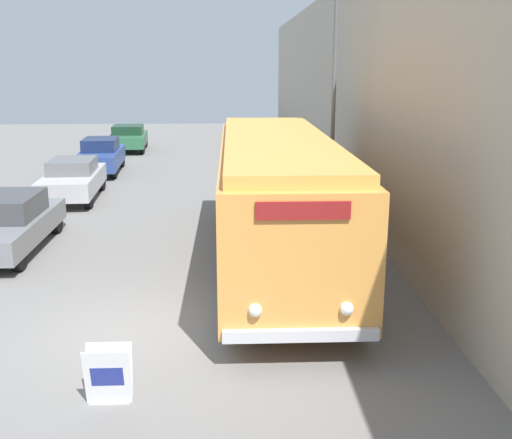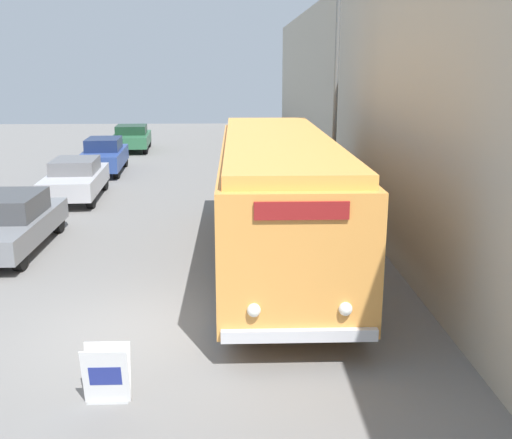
{
  "view_description": "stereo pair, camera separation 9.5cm",
  "coord_description": "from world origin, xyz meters",
  "px_view_note": "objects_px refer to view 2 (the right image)",
  "views": [
    {
      "loc": [
        1.9,
        -10.17,
        4.77
      ],
      "look_at": [
        2.37,
        1.24,
        1.8
      ],
      "focal_mm": 42.0,
      "sensor_mm": 36.0,
      "label": 1
    },
    {
      "loc": [
        1.99,
        -10.17,
        4.77
      ],
      "look_at": [
        2.37,
        1.24,
        1.8
      ],
      "focal_mm": 42.0,
      "sensor_mm": 36.0,
      "label": 2
    }
  ],
  "objects_px": {
    "parked_car_near": "(9,223)",
    "parked_car_mid": "(76,178)",
    "parked_car_distant": "(132,138)",
    "sign_board": "(107,375)",
    "streetlamp": "(336,74)",
    "parked_car_far": "(104,155)",
    "vintage_bus": "(277,193)"
  },
  "relations": [
    {
      "from": "parked_car_mid",
      "to": "parked_car_near",
      "type": "bearing_deg",
      "value": -95.32
    },
    {
      "from": "vintage_bus",
      "to": "sign_board",
      "type": "distance_m",
      "value": 6.98
    },
    {
      "from": "streetlamp",
      "to": "parked_car_distant",
      "type": "distance_m",
      "value": 19.34
    },
    {
      "from": "parked_car_near",
      "to": "parked_car_distant",
      "type": "xyz_separation_m",
      "value": [
        0.08,
        18.8,
        0.0
      ]
    },
    {
      "from": "parked_car_mid",
      "to": "streetlamp",
      "type": "bearing_deg",
      "value": -29.54
    },
    {
      "from": "vintage_bus",
      "to": "streetlamp",
      "type": "bearing_deg",
      "value": 60.41
    },
    {
      "from": "vintage_bus",
      "to": "sign_board",
      "type": "height_order",
      "value": "vintage_bus"
    },
    {
      "from": "parked_car_mid",
      "to": "parked_car_distant",
      "type": "relative_size",
      "value": 1.05
    },
    {
      "from": "streetlamp",
      "to": "parked_car_distant",
      "type": "height_order",
      "value": "streetlamp"
    },
    {
      "from": "parked_car_near",
      "to": "parked_car_far",
      "type": "distance_m",
      "value": 11.67
    },
    {
      "from": "sign_board",
      "to": "streetlamp",
      "type": "relative_size",
      "value": 0.12
    },
    {
      "from": "sign_board",
      "to": "parked_car_mid",
      "type": "distance_m",
      "value": 14.27
    },
    {
      "from": "sign_board",
      "to": "parked_car_far",
      "type": "relative_size",
      "value": 0.19
    },
    {
      "from": "streetlamp",
      "to": "parked_car_mid",
      "type": "height_order",
      "value": "streetlamp"
    },
    {
      "from": "vintage_bus",
      "to": "parked_car_mid",
      "type": "height_order",
      "value": "vintage_bus"
    },
    {
      "from": "parked_car_near",
      "to": "parked_car_far",
      "type": "relative_size",
      "value": 1.04
    },
    {
      "from": "sign_board",
      "to": "parked_car_far",
      "type": "bearing_deg",
      "value": 101.95
    },
    {
      "from": "parked_car_mid",
      "to": "vintage_bus",
      "type": "bearing_deg",
      "value": -51.59
    },
    {
      "from": "parked_car_far",
      "to": "parked_car_distant",
      "type": "xyz_separation_m",
      "value": [
        0.05,
        7.13,
        -0.04
      ]
    },
    {
      "from": "parked_car_distant",
      "to": "vintage_bus",
      "type": "bearing_deg",
      "value": -75.55
    },
    {
      "from": "parked_car_distant",
      "to": "parked_car_mid",
      "type": "bearing_deg",
      "value": -94.07
    },
    {
      "from": "parked_car_mid",
      "to": "parked_car_far",
      "type": "relative_size",
      "value": 1.01
    },
    {
      "from": "streetlamp",
      "to": "parked_car_distant",
      "type": "xyz_separation_m",
      "value": [
        -8.78,
        16.81,
        -3.77
      ]
    },
    {
      "from": "parked_car_near",
      "to": "streetlamp",
      "type": "bearing_deg",
      "value": 12.0
    },
    {
      "from": "parked_car_near",
      "to": "parked_car_mid",
      "type": "relative_size",
      "value": 1.03
    },
    {
      "from": "sign_board",
      "to": "streetlamp",
      "type": "bearing_deg",
      "value": 63.46
    },
    {
      "from": "vintage_bus",
      "to": "parked_car_mid",
      "type": "xyz_separation_m",
      "value": [
        -6.81,
        7.5,
        -1.02
      ]
    },
    {
      "from": "vintage_bus",
      "to": "streetlamp",
      "type": "xyz_separation_m",
      "value": [
        1.88,
        3.32,
        2.74
      ]
    },
    {
      "from": "vintage_bus",
      "to": "parked_car_far",
      "type": "xyz_separation_m",
      "value": [
        -6.94,
        13.0,
        -0.99
      ]
    },
    {
      "from": "vintage_bus",
      "to": "parked_car_mid",
      "type": "relative_size",
      "value": 2.35
    },
    {
      "from": "streetlamp",
      "to": "parked_car_near",
      "type": "height_order",
      "value": "streetlamp"
    },
    {
      "from": "sign_board",
      "to": "parked_car_far",
      "type": "distance_m",
      "value": 19.64
    }
  ]
}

